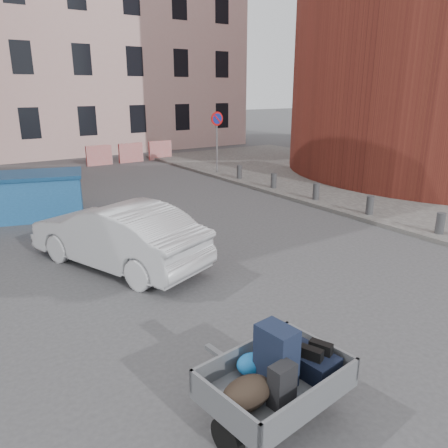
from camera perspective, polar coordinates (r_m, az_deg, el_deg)
ground at (r=9.01m, az=0.40°, el=-7.08°), size 120.00×120.00×0.00m
sidewalk at (r=18.55m, az=19.23°, el=4.94°), size 9.00×24.00×0.12m
building_pink at (r=30.84m, az=-14.97°, el=22.84°), size 16.00×8.00×14.00m
no_parking_sign at (r=19.50m, az=-0.92°, el=12.26°), size 0.60×0.09×2.65m
bollards at (r=15.09m, az=11.94°, el=4.19°), size 0.22×9.02×0.55m
barriers at (r=23.71m, az=-12.07°, el=9.10°), size 4.70×0.18×1.00m
trailer at (r=5.23m, az=6.69°, el=-19.32°), size 1.71×1.88×1.20m
dumpster at (r=14.24m, az=-24.34°, el=3.38°), size 3.53×2.50×1.34m
silver_car at (r=9.68m, az=-13.78°, el=-1.37°), size 2.92×4.51×1.40m
bicycle at (r=18.28m, az=15.05°, el=6.74°), size 1.76×0.87×0.88m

